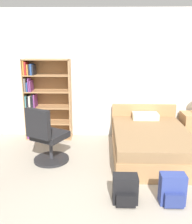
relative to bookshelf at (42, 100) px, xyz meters
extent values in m
cube|color=white|center=(1.64, 0.21, 0.49)|extent=(9.00, 0.06, 2.60)
cube|color=#AD7F51|center=(-0.33, -0.01, 0.01)|extent=(0.02, 0.34, 1.63)
cube|color=#AD7F51|center=(0.58, -0.01, 0.01)|extent=(0.02, 0.34, 1.63)
cube|color=#936C45|center=(0.12, 0.15, 0.01)|extent=(0.93, 0.01, 1.63)
cube|color=#AD7F51|center=(0.12, -0.01, -0.80)|extent=(0.89, 0.32, 0.02)
cube|color=#7A387F|center=(-0.30, -0.07, -0.66)|extent=(0.03, 0.20, 0.25)
cube|color=gold|center=(-0.26, -0.04, -0.66)|extent=(0.02, 0.26, 0.26)
cube|color=#7A387F|center=(-0.23, -0.07, -0.70)|extent=(0.03, 0.20, 0.18)
cube|color=maroon|center=(-0.19, -0.06, -0.65)|extent=(0.04, 0.22, 0.28)
cube|color=beige|center=(-0.15, -0.03, -0.67)|extent=(0.02, 0.27, 0.24)
cube|color=#AD7F51|center=(0.12, -0.01, -0.47)|extent=(0.89, 0.32, 0.02)
cube|color=#2D6638|center=(-0.29, -0.04, -0.34)|extent=(0.04, 0.25, 0.25)
cube|color=teal|center=(-0.24, -0.07, -0.35)|extent=(0.03, 0.19, 0.24)
cube|color=gold|center=(-0.21, -0.06, -0.37)|extent=(0.03, 0.21, 0.18)
cube|color=#7A387F|center=(-0.17, -0.04, -0.34)|extent=(0.03, 0.25, 0.24)
cube|color=navy|center=(-0.14, -0.05, -0.34)|extent=(0.02, 0.24, 0.25)
cube|color=black|center=(-0.11, -0.07, -0.36)|extent=(0.03, 0.20, 0.20)
cube|color=orange|center=(-0.08, -0.04, -0.37)|extent=(0.02, 0.25, 0.19)
cube|color=#AD7F51|center=(0.12, -0.01, -0.15)|extent=(0.89, 0.32, 0.02)
cube|color=teal|center=(-0.30, -0.07, -0.02)|extent=(0.02, 0.19, 0.24)
cube|color=black|center=(-0.27, -0.06, -0.05)|extent=(0.02, 0.22, 0.18)
cube|color=beige|center=(-0.23, -0.07, -0.02)|extent=(0.04, 0.19, 0.24)
cube|color=black|center=(-0.19, -0.06, -0.02)|extent=(0.02, 0.21, 0.24)
cube|color=black|center=(-0.16, -0.07, 0.00)|extent=(0.02, 0.20, 0.27)
cube|color=#7A387F|center=(-0.13, -0.04, -0.01)|extent=(0.02, 0.26, 0.26)
cube|color=#AD7F51|center=(0.12, -0.01, 0.18)|extent=(0.89, 0.32, 0.02)
cube|color=#665B51|center=(-0.30, -0.05, 0.32)|extent=(0.04, 0.23, 0.26)
cube|color=navy|center=(-0.26, -0.05, 0.28)|extent=(0.03, 0.23, 0.18)
cube|color=#7A387F|center=(-0.22, -0.07, 0.32)|extent=(0.02, 0.19, 0.27)
cube|color=#7A387F|center=(-0.19, -0.05, 0.30)|extent=(0.02, 0.24, 0.21)
cube|color=#AD7F51|center=(0.12, -0.01, 0.51)|extent=(0.89, 0.32, 0.02)
cube|color=orange|center=(-0.30, -0.04, 0.65)|extent=(0.03, 0.26, 0.28)
cube|color=maroon|center=(-0.26, -0.06, 0.64)|extent=(0.03, 0.22, 0.26)
cube|color=orange|center=(-0.22, -0.04, 0.62)|extent=(0.03, 0.27, 0.21)
cube|color=black|center=(-0.19, -0.04, 0.62)|extent=(0.03, 0.26, 0.21)
cube|color=navy|center=(-0.15, -0.05, 0.62)|extent=(0.04, 0.24, 0.22)
cube|color=black|center=(-0.12, -0.05, 0.61)|extent=(0.03, 0.24, 0.19)
cube|color=#AD7F51|center=(0.12, -0.01, 0.81)|extent=(0.93, 0.34, 0.02)
cube|color=#AD7F51|center=(2.08, -0.86, -0.66)|extent=(1.30, 1.91, 0.30)
cube|color=olive|center=(2.08, -0.86, -0.43)|extent=(1.28, 1.87, 0.17)
cube|color=#AD7F51|center=(2.08, 0.06, -0.45)|extent=(1.30, 0.08, 0.72)
cube|color=silver|center=(2.08, -0.15, -0.28)|extent=(0.50, 0.30, 0.12)
cylinder|color=#232326|center=(0.38, -1.09, -0.79)|extent=(0.59, 0.59, 0.04)
cylinder|color=#333338|center=(0.38, -1.09, -0.59)|extent=(0.06, 0.06, 0.36)
cube|color=black|center=(0.38, -1.09, -0.36)|extent=(0.65, 0.65, 0.10)
cube|color=black|center=(0.25, -1.34, -0.08)|extent=(0.43, 0.27, 0.46)
cube|color=navy|center=(2.10, -2.22, -0.62)|extent=(0.31, 0.17, 0.39)
cube|color=navy|center=(2.10, -2.34, -0.70)|extent=(0.23, 0.06, 0.18)
cube|color=black|center=(1.53, -2.21, -0.63)|extent=(0.31, 0.19, 0.35)
cube|color=black|center=(1.53, -2.34, -0.71)|extent=(0.23, 0.07, 0.16)
camera|label=1|loc=(1.25, -4.95, 1.08)|focal=40.00mm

